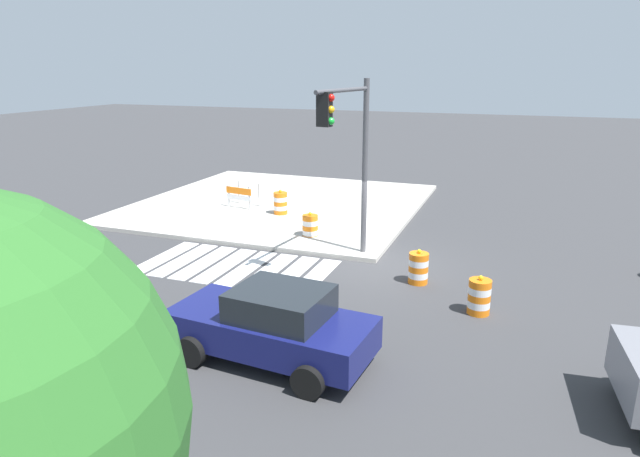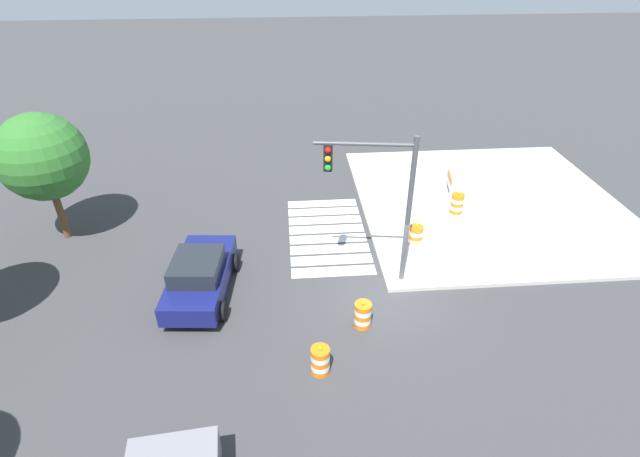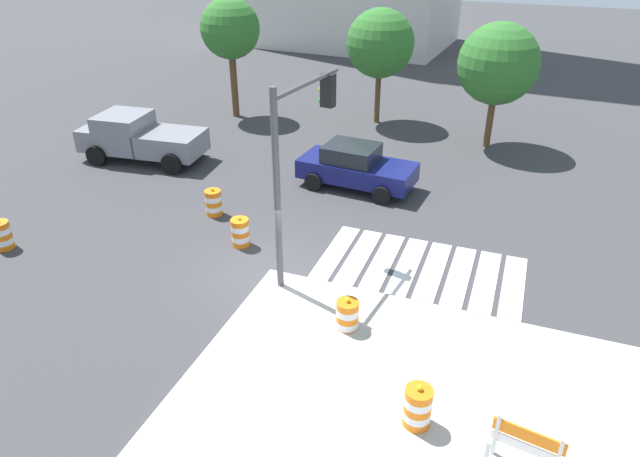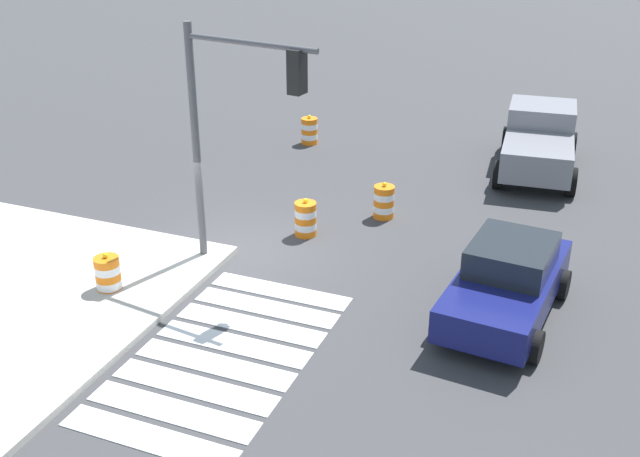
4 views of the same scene
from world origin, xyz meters
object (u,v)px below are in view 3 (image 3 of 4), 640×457
Objects in this scene: traffic_barrel_median_far at (214,203)px; street_tree_streetside_mid at (230,29)px; pickup_truck at (138,137)px; street_tree_streetside_near at (380,44)px; traffic_barrel_crosswalk_end at (347,317)px; sports_car at (356,167)px; traffic_barrel_median_near at (2,235)px; traffic_light_pole at (299,143)px; traffic_barrel_on_sidewalk at (418,407)px; street_tree_streetside_far at (498,64)px; construction_barricade at (525,449)px; traffic_barrel_near_corner at (240,232)px.

street_tree_streetside_mid is at bearing 113.87° from traffic_barrel_median_far.
pickup_truck is 0.99× the size of street_tree_streetside_near.
traffic_barrel_crosswalk_end is at bearing -53.38° from street_tree_streetside_mid.
sports_car is 4.36× the size of traffic_barrel_median_near.
traffic_barrel_crosswalk_end is 4.62m from traffic_light_pole.
traffic_barrel_on_sidewalk is 0.19× the size of street_tree_streetside_far.
pickup_truck is at bearing -134.35° from street_tree_streetside_near.
traffic_light_pole reaches higher than sports_car.
pickup_truck reaches higher than traffic_barrel_on_sidewalk.
traffic_light_pole reaches higher than construction_barricade.
traffic_barrel_near_corner is at bearing -33.80° from pickup_truck.
traffic_barrel_median_near is 0.19× the size of street_tree_streetside_near.
pickup_truck reaches higher than construction_barricade.
traffic_barrel_median_near is 17.79m from street_tree_streetside_near.
traffic_barrel_near_corner and traffic_barrel_median_far have the same top height.
street_tree_streetside_mid is at bearing 143.74° from sports_car.
sports_car is at bearing 69.30° from traffic_barrel_near_corner.
traffic_barrel_median_far is (4.96, 4.25, 0.00)m from traffic_barrel_median_near.
construction_barricade is (8.70, -5.69, 0.27)m from traffic_barrel_near_corner.
street_tree_streetside_near is (-1.28, 7.62, 2.97)m from sports_car.
sports_car is 0.84× the size of pickup_truck.
sports_car is at bearing 45.22° from traffic_barrel_median_far.
street_tree_streetside_mid reaches higher than traffic_light_pole.
street_tree_streetside_near is (-5.91, 18.30, 3.18)m from traffic_barrel_on_sidewalk.
traffic_light_pole is (4.11, -2.16, 3.46)m from traffic_barrel_median_far.
traffic_barrel_crosswalk_end is 0.19× the size of traffic_light_pole.
traffic_light_pole reaches higher than traffic_barrel_median_far.
sports_car is at bearing -36.26° from street_tree_streetside_mid.
traffic_barrel_on_sidewalk is at bearing -47.12° from traffic_barrel_crosswalk_end.
traffic_barrel_median_far is 0.19× the size of street_tree_streetside_near.
street_tree_streetside_mid reaches higher than traffic_barrel_crosswalk_end.
traffic_barrel_on_sidewalk reaches higher than traffic_barrel_median_near.
traffic_barrel_median_near is at bearing -132.42° from street_tree_streetside_far.
traffic_light_pole is at bearing -15.54° from traffic_barrel_near_corner.
traffic_light_pole is at bearing -54.90° from street_tree_streetside_mid.
traffic_barrel_crosswalk_end is at bearing -46.03° from traffic_light_pole.
construction_barricade is 0.25× the size of street_tree_streetside_near.
traffic_barrel_median_far is 1.00× the size of traffic_barrel_on_sidewalk.
pickup_truck is at bearing -98.81° from street_tree_streetside_mid.
traffic_barrel_median_far is (5.43, -3.33, -0.52)m from pickup_truck.
street_tree_streetside_mid is at bearing 81.19° from pickup_truck.
pickup_truck is 13.98m from traffic_barrel_crosswalk_end.
traffic_barrel_median_near is 0.18× the size of street_tree_streetside_mid.
traffic_barrel_near_corner is 0.76× the size of construction_barricade.
sports_car is 8.28m from street_tree_streetside_near.
traffic_barrel_near_corner is 7.31m from traffic_barrel_median_near.
street_tree_streetside_far is (-2.46, 17.22, 2.89)m from construction_barricade.
traffic_barrel_median_far is 10.86m from traffic_barrel_on_sidewalk.
construction_barricade is 8.77m from traffic_light_pole.
street_tree_streetside_far is at bearing 72.00° from traffic_light_pole.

